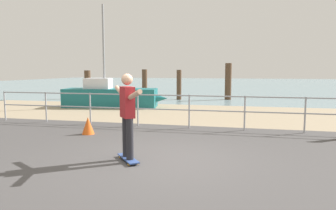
# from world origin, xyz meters

# --- Properties ---
(ground_plane) EXTENTS (24.00, 10.00, 0.04)m
(ground_plane) POSITION_xyz_m (0.00, -1.00, 0.00)
(ground_plane) COLOR #474444
(ground_plane) RESTS_ON ground
(beach_strip) EXTENTS (24.00, 6.00, 0.04)m
(beach_strip) POSITION_xyz_m (0.00, 7.00, 0.00)
(beach_strip) COLOR tan
(beach_strip) RESTS_ON ground
(sea_surface) EXTENTS (72.00, 50.00, 0.04)m
(sea_surface) POSITION_xyz_m (0.00, 35.00, 0.00)
(sea_surface) COLOR #75939E
(sea_surface) RESTS_ON ground
(railing_fence) EXTENTS (11.65, 0.05, 1.05)m
(railing_fence) POSITION_xyz_m (-0.83, 3.60, 0.70)
(railing_fence) COLOR #9EA0A5
(railing_fence) RESTS_ON ground
(sailboat) EXTENTS (5.06, 2.06, 4.86)m
(sailboat) POSITION_xyz_m (-4.48, 8.29, 0.52)
(sailboat) COLOR #19666B
(sailboat) RESTS_ON ground
(skateboard) EXTENTS (0.66, 0.75, 0.08)m
(skateboard) POSITION_xyz_m (-0.57, -0.18, 0.07)
(skateboard) COLOR #334C8C
(skateboard) RESTS_ON ground
(skateboarder) EXTENTS (0.98, 1.18, 1.65)m
(skateboarder) POSITION_xyz_m (-0.57, -0.18, 1.02)
(skateboarder) COLOR #26262B
(skateboarder) RESTS_ON skateboard
(groyne_post_0) EXTENTS (0.38, 0.38, 1.76)m
(groyne_post_0) POSITION_xyz_m (-7.88, 12.16, 0.88)
(groyne_post_0) COLOR #513826
(groyne_post_0) RESTS_ON ground
(groyne_post_1) EXTENTS (0.36, 0.36, 1.83)m
(groyne_post_1) POSITION_xyz_m (-5.03, 14.87, 0.91)
(groyne_post_1) COLOR #513826
(groyne_post_1) RESTS_ON ground
(groyne_post_2) EXTENTS (0.29, 0.29, 1.80)m
(groyne_post_2) POSITION_xyz_m (-2.17, 12.68, 0.90)
(groyne_post_2) COLOR #513826
(groyne_post_2) RESTS_ON ground
(groyne_post_3) EXTENTS (0.38, 0.38, 2.19)m
(groyne_post_3) POSITION_xyz_m (0.68, 13.41, 1.10)
(groyne_post_3) COLOR #513826
(groyne_post_3) RESTS_ON ground
(traffic_cone) EXTENTS (0.36, 0.36, 0.50)m
(traffic_cone) POSITION_xyz_m (-2.58, 2.03, 0.25)
(traffic_cone) COLOR #E55919
(traffic_cone) RESTS_ON ground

